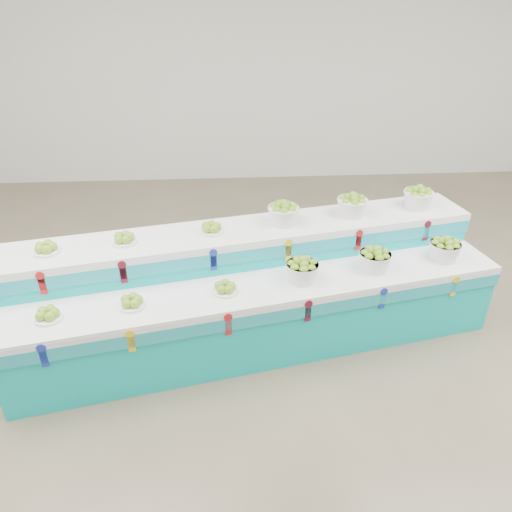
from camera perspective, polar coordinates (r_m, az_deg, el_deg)
name	(u,v)px	position (r m, az deg, el deg)	size (l,w,h in m)	color
ground	(319,379)	(4.41, 7.34, -14.06)	(10.00, 10.00, 0.00)	brown
back_wall	(270,55)	(8.21, 1.67, 22.43)	(10.00, 10.00, 0.00)	silver
display_stand	(256,289)	(4.55, 0.00, -3.94)	(4.42, 1.14, 1.02)	#0EB9B6
plate_lower_left	(47,314)	(4.13, -23.25, -6.23)	(0.22, 0.22, 0.10)	white
plate_lower_mid	(131,301)	(4.07, -14.39, -5.14)	(0.22, 0.22, 0.10)	white
plate_lower_right	(225,287)	(4.12, -3.66, -3.65)	(0.22, 0.22, 0.10)	white
basket_lower_left	(302,270)	(4.25, 5.43, -1.62)	(0.29, 0.29, 0.22)	silver
basket_lower_mid	(375,259)	(4.52, 13.75, -0.35)	(0.29, 0.29, 0.22)	silver
basket_lower_right	(445,249)	(4.90, 21.23, 0.79)	(0.29, 0.29, 0.22)	silver
plate_upper_left	(46,247)	(4.45, -23.40, 0.94)	(0.22, 0.22, 0.10)	white
plate_upper_mid	(124,238)	(4.39, -15.23, 2.06)	(0.22, 0.22, 0.10)	white
plate_upper_right	(211,227)	(4.44, -5.29, 3.35)	(0.22, 0.22, 0.10)	white
basket_upper_left	(283,213)	(4.57, 3.22, 5.04)	(0.29, 0.29, 0.22)	silver
basket_upper_mid	(352,205)	(4.82, 11.16, 5.88)	(0.29, 0.29, 0.22)	silver
basket_upper_right	(418,197)	(5.17, 18.45, 6.54)	(0.29, 0.29, 0.22)	silver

